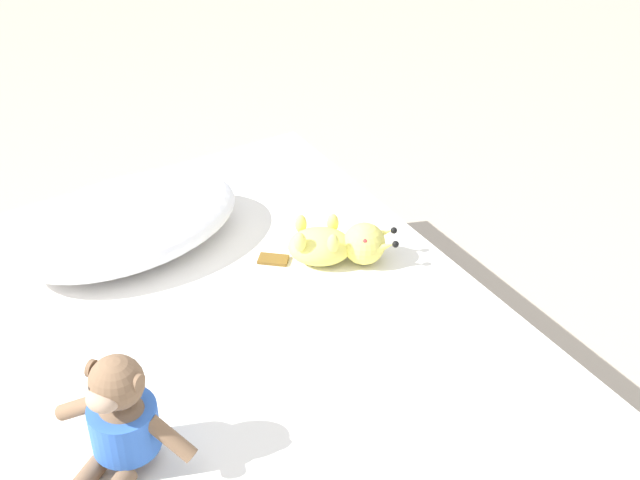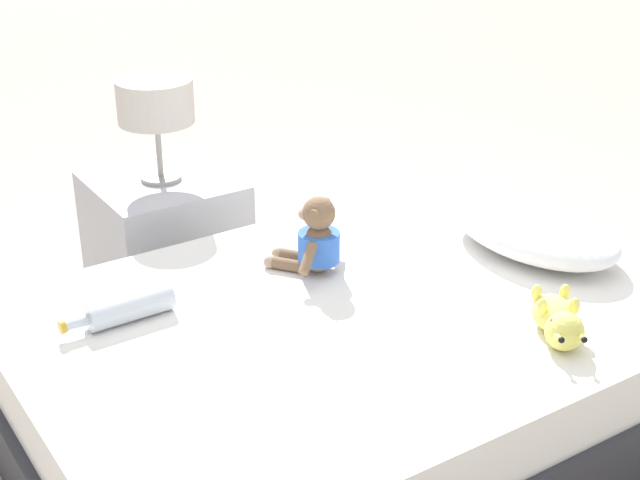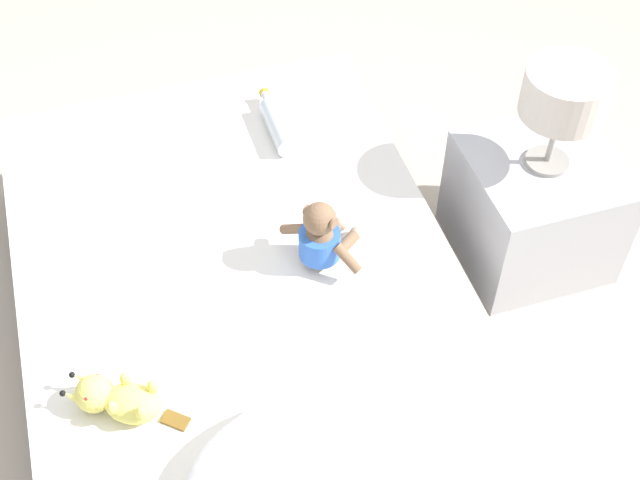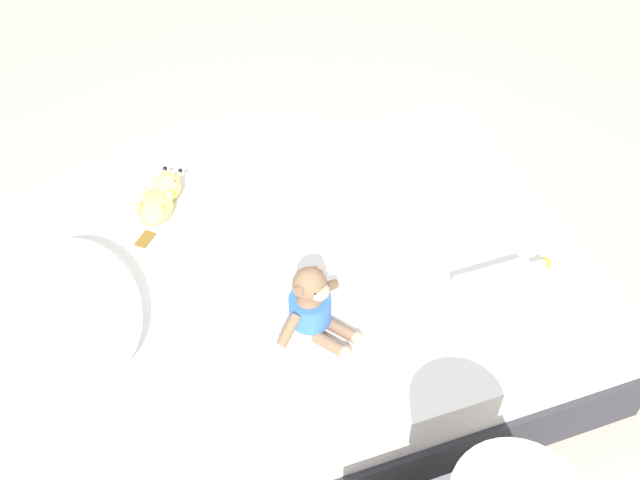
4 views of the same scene
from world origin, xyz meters
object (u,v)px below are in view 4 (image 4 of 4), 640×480
at_px(plush_monkey, 312,307).
at_px(plush_yellow_creature, 160,198).
at_px(glass_bottle, 495,277).
at_px(pillow, 76,305).
at_px(bed, 288,307).

height_order(plush_monkey, plush_yellow_creature, plush_monkey).
bearing_deg(glass_bottle, pillow, 76.95).
xyz_separation_m(bed, pillow, (0.00, 0.63, 0.26)).
bearing_deg(plush_yellow_creature, pillow, 141.98).
distance_m(pillow, glass_bottle, 1.24).
distance_m(plush_monkey, plush_yellow_creature, 0.72).
xyz_separation_m(plush_monkey, plush_yellow_creature, (0.65, 0.32, -0.05)).
bearing_deg(pillow, plush_yellow_creature, -38.02).
height_order(bed, pillow, pillow).
relative_size(plush_monkey, plush_yellow_creature, 0.83).
xyz_separation_m(plush_yellow_creature, glass_bottle, (-0.68, -0.90, -0.01)).
relative_size(plush_monkey, glass_bottle, 0.83).
relative_size(bed, plush_yellow_creature, 6.29).
distance_m(plush_yellow_creature, glass_bottle, 1.12).
bearing_deg(plush_monkey, plush_yellow_creature, 26.13).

